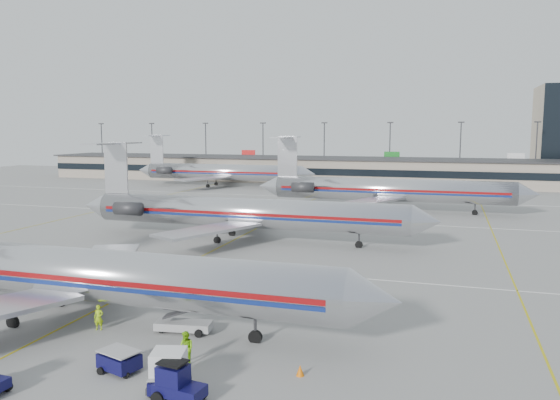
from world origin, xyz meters
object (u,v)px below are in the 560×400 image
at_px(jet_second_row, 239,212).
at_px(belt_loader, 185,323).
at_px(jet_foreground, 58,271).
at_px(uld_container, 169,371).

height_order(jet_second_row, belt_loader, jet_second_row).
distance_m(jet_foreground, belt_loader, 9.89).
bearing_deg(jet_foreground, uld_container, -30.19).
height_order(jet_foreground, belt_loader, jet_foreground).
relative_size(jet_foreground, uld_container, 19.40).
bearing_deg(jet_foreground, jet_second_row, 86.23).
xyz_separation_m(jet_second_row, belt_loader, (7.54, -29.03, -2.78)).
relative_size(jet_second_row, uld_container, 19.22).
distance_m(jet_second_row, uld_container, 38.03).
bearing_deg(belt_loader, jet_second_row, 95.78).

